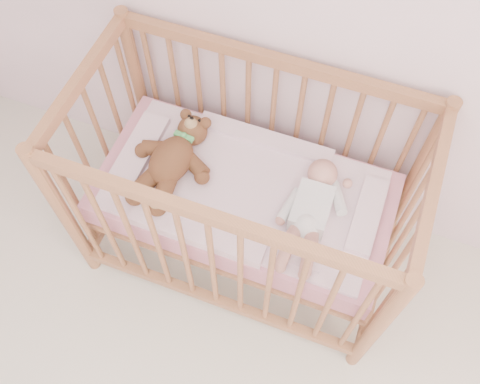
% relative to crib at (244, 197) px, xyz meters
% --- Properties ---
extents(crib, '(1.36, 0.76, 1.00)m').
position_rel_crib_xyz_m(crib, '(0.00, 0.00, 0.00)').
color(crib, '#B6734D').
rests_on(crib, floor).
extents(mattress, '(1.22, 0.62, 0.13)m').
position_rel_crib_xyz_m(mattress, '(0.00, 0.00, -0.01)').
color(mattress, pink).
rests_on(mattress, crib).
extents(blanket, '(1.10, 0.58, 0.06)m').
position_rel_crib_xyz_m(blanket, '(0.00, 0.00, 0.06)').
color(blanket, '#E49DB5').
rests_on(blanket, mattress).
extents(baby, '(0.28, 0.55, 0.13)m').
position_rel_crib_xyz_m(baby, '(0.29, -0.02, 0.14)').
color(baby, white).
rests_on(baby, blanket).
extents(teddy_bear, '(0.41, 0.55, 0.14)m').
position_rel_crib_xyz_m(teddy_bear, '(-0.31, -0.02, 0.15)').
color(teddy_bear, brown).
rests_on(teddy_bear, blanket).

